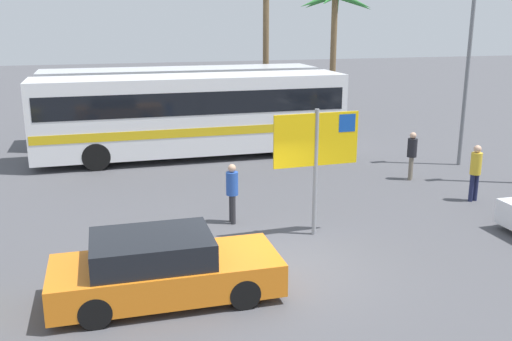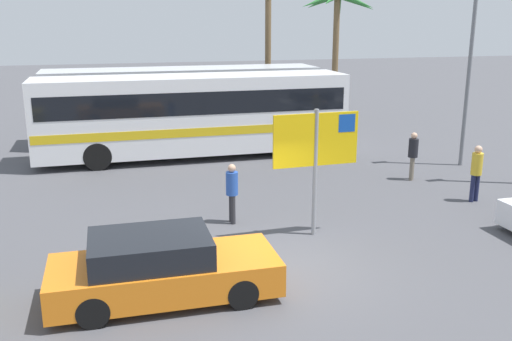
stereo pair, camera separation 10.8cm
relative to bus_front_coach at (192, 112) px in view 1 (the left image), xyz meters
name	(u,v)px [view 1 (the left image)]	position (x,y,z in m)	size (l,w,h in m)	color
ground	(279,269)	(0.07, -10.80, -1.78)	(120.00, 120.00, 0.00)	#4C4C51
bus_front_coach	(192,112)	(0.00, 0.00, 0.00)	(11.89, 2.46, 3.17)	white
bus_rear_coach	(182,100)	(0.10, 3.42, 0.00)	(11.89, 2.46, 3.17)	silver
ferry_sign	(318,144)	(1.60, -9.05, 0.54)	(2.20, 0.15, 3.20)	gray
car_orange	(163,268)	(-2.52, -11.48, -1.15)	(4.39, 1.80, 1.32)	orange
pedestrian_by_bus	(476,168)	(7.12, -7.79, -0.78)	(0.32, 0.32, 1.70)	#1E2347
pedestrian_near_sign	(412,152)	(6.54, -5.19, -0.83)	(0.32, 0.32, 1.63)	#706656
pedestrian_crossing_lot	(232,189)	(-0.25, -7.69, -0.84)	(0.32, 0.32, 1.62)	#2D2D33
lamp_post_left_side	(468,69)	(9.34, -3.89, 1.74)	(0.56, 0.20, 6.41)	slate
palm_tree_inland	(335,13)	(8.68, 6.75, 3.73)	(4.21, 3.75, 6.70)	brown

